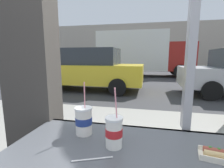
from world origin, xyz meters
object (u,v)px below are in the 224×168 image
Objects in this scene: parked_car_yellow at (89,69)px; box_truck at (142,53)px; soda_cup_left at (84,120)px; soda_cup_right at (114,132)px.

parked_car_yellow is 6.09m from box_truck.
box_truck is at bearing 90.47° from soda_cup_left.
parked_car_yellow is (-2.05, 5.72, -0.14)m from soda_cup_left.
soda_cup_left reaches higher than soda_cup_right.
soda_cup_right is 11.55m from box_truck.
parked_car_yellow is at bearing -108.96° from box_truck.
soda_cup_left is 11.44m from box_truck.
box_truck is (-0.30, 11.53, 0.66)m from soda_cup_right.
soda_cup_right is at bearing -88.49° from box_truck.
box_truck reaches higher than parked_car_yellow.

